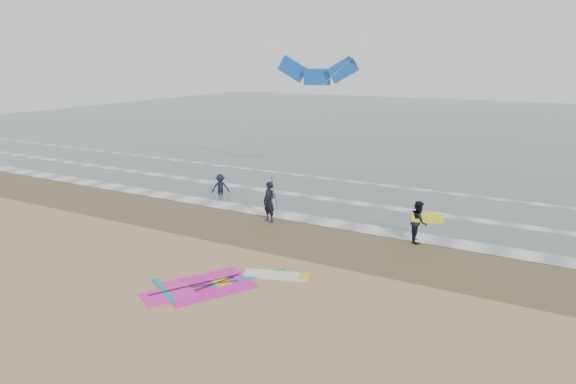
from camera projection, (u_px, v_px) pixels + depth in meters
The scene contains 11 objects.
ground at pixel (230, 290), 17.22m from camera, with size 120.00×120.00×0.00m, color tan.
sea_water at pixel (477, 127), 57.81m from camera, with size 120.00×80.00×0.02m, color #47605E.
wet_sand_band at pixel (310, 237), 22.30m from camera, with size 120.00×5.00×0.01m, color brown.
foam_waterline at pixel (349, 211), 26.05m from camera, with size 120.00×9.15×0.02m.
windsurf_rig at pixel (227, 283), 17.69m from camera, with size 4.93×4.67×0.12m.
person_standing at pixel (269, 202), 24.21m from camera, with size 0.71×0.47×1.95m, color black.
person_walking at pixel (418, 222), 21.54m from camera, with size 0.87×0.68×1.79m, color black.
person_wading at pixel (220, 182), 29.00m from camera, with size 1.01×0.58×1.56m, color black.
held_pole at pixel (275, 193), 23.96m from camera, with size 0.17×0.86×1.82m.
carried_kiteboard at pixel (428, 218), 21.21m from camera, with size 1.30×0.51×0.39m.
surf_kite at pixel (317, 63), 28.68m from camera, with size 7.64×4.09×8.01m.
Camera 1 is at (9.39, -12.89, 7.56)m, focal length 32.00 mm.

